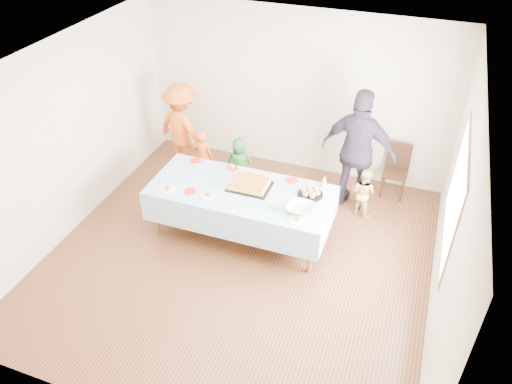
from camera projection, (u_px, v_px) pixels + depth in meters
ground at (240, 256)px, 6.84m from camera, size 5.00×5.00×0.00m
room_walls at (241, 145)px, 5.79m from camera, size 5.04×5.04×2.72m
party_table at (241, 193)px, 6.80m from camera, size 2.50×1.10×0.78m
birthday_cake at (250, 184)px, 6.79m from camera, size 0.57×0.44×0.10m
rolls_tray at (310, 192)px, 6.64m from camera, size 0.34×0.34×0.10m
punch_bowl at (301, 208)px, 6.36m from camera, size 0.35×0.35×0.09m
party_hat at (324, 181)px, 6.78m from camera, size 0.11×0.11×0.18m
fork_pile at (274, 205)px, 6.44m from camera, size 0.24×0.18×0.07m
plate_red_far_a at (196, 160)px, 7.37m from camera, size 0.16×0.16×0.01m
plate_red_far_b at (232, 168)px, 7.20m from camera, size 0.17×0.17×0.01m
plate_red_far_c at (258, 177)px, 7.02m from camera, size 0.17×0.17×0.01m
plate_red_far_d at (292, 181)px, 6.94m from camera, size 0.16×0.16×0.01m
plate_red_near at (190, 191)px, 6.73m from camera, size 0.16×0.16×0.01m
plate_white_left at (168, 189)px, 6.76m from camera, size 0.23×0.23×0.01m
plate_white_mid at (208, 196)px, 6.64m from camera, size 0.21×0.21×0.01m
plate_white_right at (297, 220)px, 6.23m from camera, size 0.22×0.22×0.01m
dining_chair at (397, 167)px, 7.80m from camera, size 0.37×0.37×0.85m
toddler_left at (203, 157)px, 8.03m from camera, size 0.36×0.24×0.94m
toddler_mid at (239, 164)px, 7.92m from camera, size 0.50×0.40×0.89m
toddler_right at (363, 192)px, 7.38m from camera, size 0.46×0.41×0.79m
adult_left at (183, 129)px, 8.16m from camera, size 1.14×0.86×1.56m
adult_right at (358, 151)px, 7.24m from camera, size 1.18×0.63×1.91m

